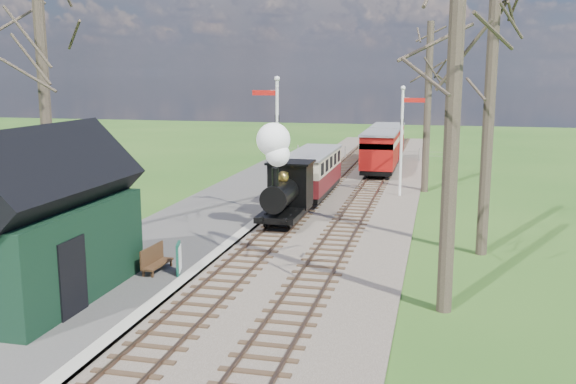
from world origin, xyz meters
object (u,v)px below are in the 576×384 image
locomotive (284,180)px  red_carriage_b (387,143)px  red_carriage_a (380,152)px  bench (154,259)px  person (50,295)px  sign_board (179,258)px  semaphore_near (276,136)px  station_shed (41,225)px  coach (313,171)px  semaphore_far (403,133)px

locomotive → red_carriage_b: 20.15m
red_carriage_a → bench: red_carriage_a is taller
red_carriage_b → person: red_carriage_b is taller
sign_board → person: bearing=-112.1°
locomotive → semaphore_near: bearing=115.3°
station_shed → coach: size_ratio=0.93×
locomotive → red_carriage_a: locomotive is taller
locomotive → red_carriage_a: (2.61, 14.48, -0.45)m
locomotive → red_carriage_a: size_ratio=0.82×
sign_board → bench: (-0.85, 0.07, -0.11)m
locomotive → station_shed: bearing=-112.4°
sign_board → person: (-1.71, -4.20, 0.12)m
coach → person: (-3.22, -17.84, -0.64)m
red_carriage_a → bench: bearing=-102.7°
semaphore_near → bench: 9.74m
semaphore_near → red_carriage_b: 18.80m
station_shed → semaphore_near: 12.58m
locomotive → person: (-3.21, -11.78, -1.16)m
semaphore_near → person: semaphore_near is taller
semaphore_near → semaphore_far: 7.91m
red_carriage_a → person: size_ratio=4.28×
locomotive → red_carriage_b: (2.61, 19.98, -0.45)m
locomotive → bench: locomotive is taller
station_shed → sign_board: bearing=45.3°
station_shed → sign_board: station_shed is taller
red_carriage_b → locomotive: bearing=-97.4°
red_carriage_b → person: (-5.82, -31.76, -0.72)m
sign_board → bench: bearing=175.0°
semaphore_near → red_carriage_a: size_ratio=1.19×
semaphore_near → locomotive: size_ratio=1.46×
station_shed → red_carriage_b: 31.16m
red_carriage_a → red_carriage_b: bearing=90.0°
person → semaphore_near: bearing=-3.2°
locomotive → red_carriage_a: bearing=79.8°
station_shed → locomotive: 11.25m
coach → sign_board: coach is taller
semaphore_far → station_shed: bearing=-115.7°
coach → bench: coach is taller
red_carriage_b → bench: red_carriage_b is taller
station_shed → sign_board: (2.79, 2.82, -1.58)m
station_shed → red_carriage_b: size_ratio=1.21×
red_carriage_a → red_carriage_b: (0.00, 5.50, 0.00)m
coach → red_carriage_a: (2.60, 8.42, 0.08)m
station_shed → person: 2.28m
locomotive → sign_board: locomotive is taller
red_carriage_a → bench: size_ratio=3.62×
red_carriage_b → red_carriage_a: bearing=-90.0°
red_carriage_a → sign_board: bearing=-100.6°
station_shed → locomotive: bearing=67.6°
bench → semaphore_far: bearing=66.0°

